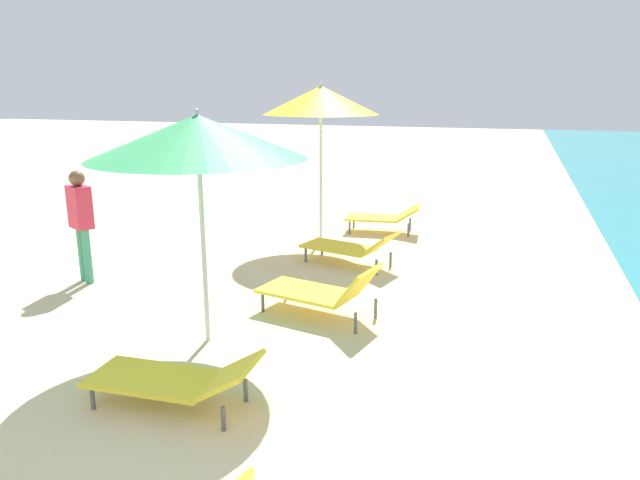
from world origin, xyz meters
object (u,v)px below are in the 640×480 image
(lounger_second_shoreside, at_px, (321,290))
(lounger_second_inland, at_px, (175,378))
(umbrella_farthest, at_px, (321,100))
(person_walking_near, at_px, (81,216))
(lounger_farthest_inland, at_px, (351,246))
(umbrella_second, at_px, (198,137))
(lounger_farthest_shoreside, at_px, (383,216))

(lounger_second_shoreside, distance_m, lounger_second_inland, 2.41)
(umbrella_farthest, relative_size, person_walking_near, 1.74)
(lounger_second_inland, relative_size, person_walking_near, 0.96)
(person_walking_near, bearing_deg, lounger_farthest_inland, 147.86)
(umbrella_second, distance_m, lounger_farthest_shoreside, 5.75)
(lounger_farthest_inland, xyz_separation_m, person_walking_near, (-3.31, -1.93, 0.65))
(lounger_second_shoreside, height_order, umbrella_farthest, umbrella_farthest)
(lounger_farthest_shoreside, distance_m, person_walking_near, 5.37)
(lounger_farthest_shoreside, bearing_deg, lounger_second_inland, 80.81)
(umbrella_farthest, height_order, person_walking_near, umbrella_farthest)
(lounger_farthest_shoreside, distance_m, lounger_farthest_inland, 2.23)
(umbrella_farthest, bearing_deg, lounger_second_shoreside, -71.64)
(lounger_second_shoreside, relative_size, lounger_farthest_inland, 0.97)
(lounger_second_shoreside, bearing_deg, lounger_farthest_shoreside, -75.05)
(umbrella_farthest, bearing_deg, person_walking_near, -127.57)
(umbrella_second, xyz_separation_m, lounger_farthest_shoreside, (0.74, 5.38, -1.87))
(umbrella_second, bearing_deg, person_walking_near, 154.67)
(lounger_farthest_inland, bearing_deg, person_walking_near, 44.38)
(umbrella_second, height_order, lounger_second_inland, umbrella_second)
(lounger_second_inland, distance_m, umbrella_farthest, 6.10)
(umbrella_farthest, height_order, lounger_farthest_inland, umbrella_farthest)
(umbrella_farthest, relative_size, lounger_farthest_inland, 1.73)
(lounger_farthest_inland, bearing_deg, umbrella_second, 91.14)
(person_walking_near, bearing_deg, lounger_farthest_shoreside, 168.97)
(person_walking_near, bearing_deg, umbrella_second, 92.28)
(umbrella_second, xyz_separation_m, person_walking_near, (-2.58, 1.22, -1.22))
(umbrella_second, distance_m, lounger_farthest_inland, 3.74)
(lounger_second_inland, height_order, umbrella_farthest, umbrella_farthest)
(umbrella_farthest, distance_m, lounger_farthest_shoreside, 2.53)
(lounger_second_shoreside, bearing_deg, person_walking_near, 9.45)
(umbrella_farthest, bearing_deg, lounger_second_inland, -84.28)
(lounger_second_shoreside, relative_size, umbrella_farthest, 0.56)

